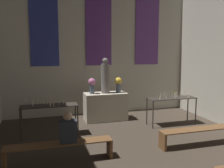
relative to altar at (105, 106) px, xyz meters
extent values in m
cube|color=beige|center=(0.00, 1.00, 2.39)|extent=(7.09, 0.12, 5.72)
cube|color=navy|center=(-1.92, 0.92, 2.96)|extent=(0.96, 0.03, 3.20)
cube|color=#60337F|center=(0.00, 0.92, 2.96)|extent=(0.96, 0.03, 3.20)
cube|color=#60337F|center=(1.92, 0.92, 2.96)|extent=(0.96, 0.03, 3.20)
cube|color=#BCB29E|center=(0.00, 0.00, 0.00)|extent=(1.43, 0.68, 0.94)
cylinder|color=slate|center=(0.00, 0.00, 0.97)|extent=(0.28, 0.28, 0.99)
sphere|color=slate|center=(0.00, 0.00, 1.56)|extent=(0.20, 0.20, 0.20)
cylinder|color=#4C5666|center=(-0.46, 0.00, 0.63)|extent=(0.16, 0.16, 0.31)
sphere|color=#C66B9E|center=(-0.46, 0.00, 0.87)|extent=(0.24, 0.24, 0.24)
cylinder|color=#4C5666|center=(0.46, 0.00, 0.63)|extent=(0.16, 0.16, 0.31)
sphere|color=gold|center=(0.46, 0.00, 0.87)|extent=(0.24, 0.24, 0.24)
cube|color=#332D28|center=(-1.91, -1.10, 0.40)|extent=(1.57, 0.51, 0.02)
cylinder|color=#332D28|center=(-2.66, -1.33, -0.04)|extent=(0.04, 0.04, 0.86)
cylinder|color=#332D28|center=(-1.15, -1.33, -0.04)|extent=(0.04, 0.04, 0.86)
cylinder|color=#332D28|center=(-2.66, -0.87, -0.04)|extent=(0.04, 0.04, 0.86)
cylinder|color=#332D28|center=(-1.15, -0.87, -0.04)|extent=(0.04, 0.04, 0.86)
cylinder|color=silver|center=(-2.33, -0.90, 0.47)|extent=(0.02, 0.02, 0.13)
sphere|color=#F9CC4C|center=(-2.33, -0.90, 0.55)|extent=(0.02, 0.02, 0.02)
cylinder|color=silver|center=(-1.89, -1.07, 0.47)|extent=(0.02, 0.02, 0.12)
sphere|color=#F9CC4C|center=(-1.89, -1.07, 0.54)|extent=(0.02, 0.02, 0.02)
cylinder|color=silver|center=(-2.33, -0.89, 0.48)|extent=(0.02, 0.02, 0.14)
sphere|color=#F9CC4C|center=(-2.33, -0.89, 0.56)|extent=(0.02, 0.02, 0.02)
cylinder|color=silver|center=(-1.63, -1.11, 0.48)|extent=(0.02, 0.02, 0.15)
sphere|color=#F9CC4C|center=(-1.63, -1.11, 0.57)|extent=(0.02, 0.02, 0.02)
cylinder|color=silver|center=(-2.52, -0.90, 0.49)|extent=(0.02, 0.02, 0.17)
sphere|color=#F9CC4C|center=(-2.52, -0.90, 0.59)|extent=(0.02, 0.02, 0.02)
cylinder|color=silver|center=(-2.34, -1.09, 0.47)|extent=(0.02, 0.02, 0.12)
sphere|color=#F9CC4C|center=(-2.34, -1.09, 0.54)|extent=(0.02, 0.02, 0.02)
cylinder|color=silver|center=(-1.88, -1.29, 0.46)|extent=(0.02, 0.02, 0.10)
sphere|color=#F9CC4C|center=(-1.88, -1.29, 0.52)|extent=(0.02, 0.02, 0.02)
cylinder|color=silver|center=(-1.79, -1.29, 0.49)|extent=(0.02, 0.02, 0.16)
sphere|color=#F9CC4C|center=(-1.79, -1.29, 0.58)|extent=(0.02, 0.02, 0.02)
cylinder|color=silver|center=(-2.04, -0.95, 0.48)|extent=(0.02, 0.02, 0.14)
sphere|color=#F9CC4C|center=(-2.04, -0.95, 0.56)|extent=(0.02, 0.02, 0.02)
cylinder|color=silver|center=(-1.95, -0.97, 0.45)|extent=(0.02, 0.02, 0.09)
sphere|color=#F9CC4C|center=(-1.95, -0.97, 0.51)|extent=(0.02, 0.02, 0.02)
cylinder|color=silver|center=(-1.84, -0.92, 0.50)|extent=(0.02, 0.02, 0.18)
sphere|color=#F9CC4C|center=(-1.84, -0.92, 0.60)|extent=(0.02, 0.02, 0.02)
cylinder|color=silver|center=(-1.52, -1.09, 0.47)|extent=(0.02, 0.02, 0.13)
sphere|color=#F9CC4C|center=(-1.52, -1.09, 0.55)|extent=(0.02, 0.02, 0.02)
cylinder|color=silver|center=(-2.21, -0.88, 0.48)|extent=(0.02, 0.02, 0.15)
sphere|color=#F9CC4C|center=(-2.21, -0.88, 0.57)|extent=(0.02, 0.02, 0.02)
cube|color=#332D28|center=(1.91, -1.10, 0.40)|extent=(1.57, 0.51, 0.02)
cylinder|color=#332D28|center=(1.15, -1.33, -0.04)|extent=(0.04, 0.04, 0.86)
cylinder|color=#332D28|center=(2.66, -1.33, -0.04)|extent=(0.04, 0.04, 0.86)
cylinder|color=#332D28|center=(1.15, -0.87, -0.04)|extent=(0.04, 0.04, 0.86)
cylinder|color=#332D28|center=(2.66, -0.87, -0.04)|extent=(0.04, 0.04, 0.86)
cylinder|color=silver|center=(2.44, -1.25, 0.46)|extent=(0.02, 0.02, 0.10)
sphere|color=#F9CC4C|center=(2.44, -1.25, 0.52)|extent=(0.02, 0.02, 0.02)
cylinder|color=silver|center=(1.98, -0.99, 0.49)|extent=(0.02, 0.02, 0.17)
sphere|color=#F9CC4C|center=(1.98, -0.99, 0.59)|extent=(0.02, 0.02, 0.02)
cylinder|color=silver|center=(2.35, -0.90, 0.48)|extent=(0.02, 0.02, 0.14)
sphere|color=#F9CC4C|center=(2.35, -0.90, 0.56)|extent=(0.02, 0.02, 0.02)
cylinder|color=silver|center=(1.68, -1.16, 0.48)|extent=(0.02, 0.02, 0.15)
sphere|color=#F9CC4C|center=(1.68, -1.16, 0.57)|extent=(0.02, 0.02, 0.02)
cylinder|color=silver|center=(1.95, -1.22, 0.49)|extent=(0.02, 0.02, 0.17)
sphere|color=#F9CC4C|center=(1.95, -1.22, 0.59)|extent=(0.02, 0.02, 0.02)
cylinder|color=silver|center=(2.12, -1.05, 0.48)|extent=(0.02, 0.02, 0.15)
sphere|color=#F9CC4C|center=(2.12, -1.05, 0.57)|extent=(0.02, 0.02, 0.02)
cylinder|color=silver|center=(1.50, -1.13, 0.49)|extent=(0.02, 0.02, 0.17)
sphere|color=#F9CC4C|center=(1.50, -1.13, 0.59)|extent=(0.02, 0.02, 0.02)
cylinder|color=silver|center=(2.36, -1.29, 0.47)|extent=(0.02, 0.02, 0.12)
sphere|color=#F9CC4C|center=(2.36, -1.29, 0.54)|extent=(0.02, 0.02, 0.02)
cylinder|color=silver|center=(2.46, -1.00, 0.49)|extent=(0.02, 0.02, 0.16)
sphere|color=#F9CC4C|center=(2.46, -1.00, 0.58)|extent=(0.02, 0.02, 0.02)
cylinder|color=silver|center=(2.09, -0.97, 0.46)|extent=(0.02, 0.02, 0.10)
sphere|color=#F9CC4C|center=(2.09, -0.97, 0.52)|extent=(0.02, 0.02, 0.02)
cylinder|color=silver|center=(1.99, -0.99, 0.48)|extent=(0.02, 0.02, 0.14)
sphere|color=#F9CC4C|center=(1.99, -0.99, 0.56)|extent=(0.02, 0.02, 0.02)
cylinder|color=silver|center=(1.70, -0.97, 0.50)|extent=(0.02, 0.02, 0.18)
sphere|color=#F9CC4C|center=(1.70, -0.97, 0.60)|extent=(0.02, 0.02, 0.02)
cylinder|color=silver|center=(1.37, -1.31, 0.46)|extent=(0.02, 0.02, 0.10)
sphere|color=#F9CC4C|center=(1.37, -1.31, 0.52)|extent=(0.02, 0.02, 0.02)
cube|color=brown|center=(-1.78, -2.88, -0.05)|extent=(2.28, 0.36, 0.03)
cube|color=brown|center=(-2.89, -2.88, -0.27)|extent=(0.06, 0.32, 0.41)
cube|color=brown|center=(-0.67, -2.88, -0.27)|extent=(0.06, 0.32, 0.41)
cube|color=brown|center=(1.78, -2.88, -0.05)|extent=(2.28, 0.36, 0.03)
cube|color=brown|center=(0.67, -2.88, -0.27)|extent=(0.06, 0.32, 0.41)
cube|color=#282D38|center=(-1.60, -2.88, 0.21)|extent=(0.36, 0.24, 0.48)
sphere|color=tan|center=(-1.60, -2.88, 0.54)|extent=(0.19, 0.19, 0.19)
camera|label=1|loc=(-2.14, -8.08, 1.95)|focal=40.00mm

